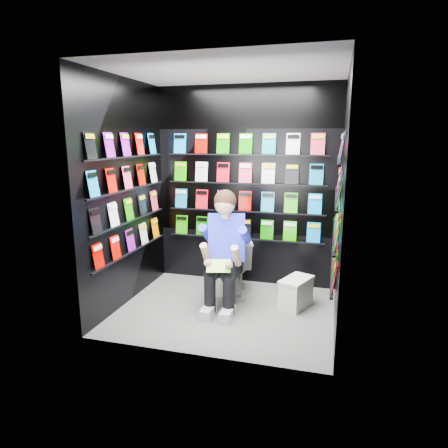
# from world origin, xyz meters

# --- Properties ---
(floor) EXTENTS (2.40, 2.40, 0.00)m
(floor) POSITION_xyz_m (0.00, 0.00, 0.00)
(floor) COLOR #5D5D5A
(floor) RESTS_ON ground
(ceiling) EXTENTS (2.40, 2.40, 0.00)m
(ceiling) POSITION_xyz_m (0.00, 0.00, 2.60)
(ceiling) COLOR white
(ceiling) RESTS_ON floor
(wall_back) EXTENTS (2.40, 0.04, 2.60)m
(wall_back) POSITION_xyz_m (0.00, 1.00, 1.30)
(wall_back) COLOR black
(wall_back) RESTS_ON floor
(wall_front) EXTENTS (2.40, 0.04, 2.60)m
(wall_front) POSITION_xyz_m (0.00, -1.00, 1.30)
(wall_front) COLOR black
(wall_front) RESTS_ON floor
(wall_left) EXTENTS (0.04, 2.00, 2.60)m
(wall_left) POSITION_xyz_m (-1.20, 0.00, 1.30)
(wall_left) COLOR black
(wall_left) RESTS_ON floor
(wall_right) EXTENTS (0.04, 2.00, 2.60)m
(wall_right) POSITION_xyz_m (1.20, 0.00, 1.30)
(wall_right) COLOR black
(wall_right) RESTS_ON floor
(comics_back) EXTENTS (2.10, 0.06, 1.37)m
(comics_back) POSITION_xyz_m (0.00, 0.97, 1.31)
(comics_back) COLOR red
(comics_back) RESTS_ON wall_back
(comics_left) EXTENTS (0.06, 1.70, 1.37)m
(comics_left) POSITION_xyz_m (-1.17, 0.00, 1.31)
(comics_left) COLOR red
(comics_left) RESTS_ON wall_left
(comics_right) EXTENTS (0.06, 1.70, 1.37)m
(comics_right) POSITION_xyz_m (1.17, 0.00, 1.31)
(comics_right) COLOR red
(comics_right) RESTS_ON wall_right
(toilet) EXTENTS (0.59, 0.83, 0.73)m
(toilet) POSITION_xyz_m (-0.04, 0.57, 0.37)
(toilet) COLOR white
(toilet) RESTS_ON floor
(longbox) EXTENTS (0.38, 0.48, 0.32)m
(longbox) POSITION_xyz_m (0.76, 0.31, 0.16)
(longbox) COLOR silver
(longbox) RESTS_ON floor
(longbox_lid) EXTENTS (0.40, 0.51, 0.03)m
(longbox_lid) POSITION_xyz_m (0.76, 0.31, 0.33)
(longbox_lid) COLOR silver
(longbox_lid) RESTS_ON longbox
(reader) EXTENTS (0.75, 0.94, 1.52)m
(reader) POSITION_xyz_m (-0.04, 0.19, 0.80)
(reader) COLOR #343AEF
(reader) RESTS_ON toilet
(held_comic) EXTENTS (0.29, 0.21, 0.11)m
(held_comic) POSITION_xyz_m (-0.04, -0.16, 0.58)
(held_comic) COLOR green
(held_comic) RESTS_ON reader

